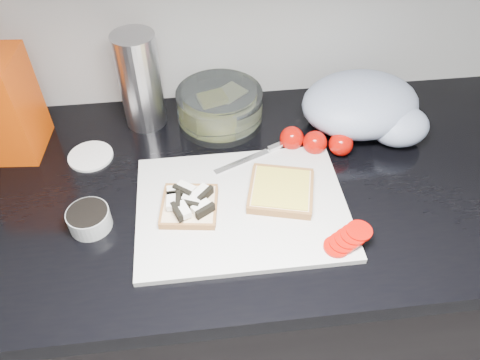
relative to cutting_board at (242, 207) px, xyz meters
name	(u,v)px	position (x,y,z in m)	size (l,w,h in m)	color
base_cabinet	(210,301)	(-0.08, 0.08, -0.48)	(3.50, 0.60, 0.86)	black
countertop	(200,189)	(-0.08, 0.08, -0.03)	(3.50, 0.64, 0.04)	black
cutting_board	(242,207)	(0.00, 0.00, 0.00)	(0.40, 0.30, 0.01)	silver
bread_left	(189,204)	(-0.10, 0.00, 0.02)	(0.12, 0.12, 0.03)	beige
bread_right	(281,191)	(0.08, 0.02, 0.01)	(0.15, 0.15, 0.02)	beige
tomato_slices	(348,239)	(0.18, -0.11, 0.02)	(0.10, 0.08, 0.02)	#B00B04
knife	(264,152)	(0.07, 0.14, 0.01)	(0.18, 0.09, 0.01)	silver
seed_tub	(89,218)	(-0.28, -0.01, 0.02)	(0.08, 0.08, 0.04)	#A2A7A7
tub_lid	(91,156)	(-0.30, 0.18, 0.00)	(0.10, 0.10, 0.01)	white
glass_bowl	(220,107)	(-0.02, 0.27, 0.03)	(0.19, 0.19, 0.08)	silver
steel_canister	(140,81)	(-0.19, 0.30, 0.10)	(0.09, 0.09, 0.22)	#AFAFB4
grocery_bag	(366,107)	(0.30, 0.22, 0.05)	(0.29, 0.25, 0.12)	#9BAABF
whole_tomatoes	(316,142)	(0.18, 0.15, 0.02)	(0.15, 0.08, 0.05)	#B00B04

